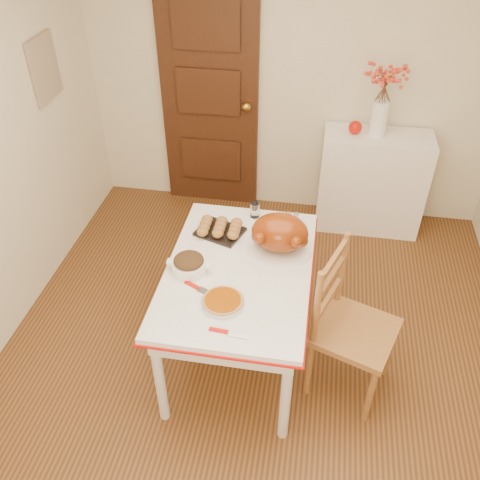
% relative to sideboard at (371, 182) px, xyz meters
% --- Properties ---
extents(floor, '(3.50, 4.00, 0.00)m').
position_rel_sideboard_xyz_m(floor, '(-0.76, -1.78, -0.45)').
color(floor, '#422812').
rests_on(floor, ground).
extents(wall_back, '(3.50, 0.00, 2.50)m').
position_rel_sideboard_xyz_m(wall_back, '(-0.76, 0.22, 0.80)').
color(wall_back, beige).
rests_on(wall_back, ground).
extents(door_back, '(0.85, 0.06, 2.06)m').
position_rel_sideboard_xyz_m(door_back, '(-1.46, 0.19, 0.58)').
color(door_back, black).
rests_on(door_back, ground).
extents(photo_board, '(0.03, 0.35, 0.45)m').
position_rel_sideboard_xyz_m(photo_board, '(-2.49, -0.58, 1.05)').
color(photo_board, tan).
rests_on(photo_board, ground).
extents(sideboard, '(0.89, 0.40, 0.89)m').
position_rel_sideboard_xyz_m(sideboard, '(0.00, 0.00, 0.00)').
color(sideboard, white).
rests_on(sideboard, floor).
extents(kitchen_table, '(0.88, 1.29, 0.77)m').
position_rel_sideboard_xyz_m(kitchen_table, '(-0.88, -1.68, -0.06)').
color(kitchen_table, white).
rests_on(kitchen_table, floor).
extents(chair_oak, '(0.58, 0.58, 1.03)m').
position_rel_sideboard_xyz_m(chair_oak, '(-0.15, -1.81, 0.07)').
color(chair_oak, '#A26433').
rests_on(chair_oak, floor).
extents(berry_vase, '(0.31, 0.31, 0.60)m').
position_rel_sideboard_xyz_m(berry_vase, '(-0.03, 0.00, 0.75)').
color(berry_vase, white).
rests_on(berry_vase, sideboard).
extents(apple, '(0.11, 0.11, 0.11)m').
position_rel_sideboard_xyz_m(apple, '(-0.21, 0.00, 0.50)').
color(apple, red).
rests_on(apple, sideboard).
extents(turkey_platter, '(0.44, 0.37, 0.26)m').
position_rel_sideboard_xyz_m(turkey_platter, '(-0.66, -1.47, 0.46)').
color(turkey_platter, '#7C2501').
rests_on(turkey_platter, kitchen_table).
extents(pumpkin_pie, '(0.27, 0.27, 0.05)m').
position_rel_sideboard_xyz_m(pumpkin_pie, '(-0.92, -1.99, 0.35)').
color(pumpkin_pie, '#893A00').
rests_on(pumpkin_pie, kitchen_table).
extents(stuffing_dish, '(0.32, 0.29, 0.10)m').
position_rel_sideboard_xyz_m(stuffing_dish, '(-1.17, -1.75, 0.38)').
color(stuffing_dish, '#4F351A').
rests_on(stuffing_dish, kitchen_table).
extents(rolls_tray, '(0.34, 0.30, 0.08)m').
position_rel_sideboard_xyz_m(rolls_tray, '(-1.06, -1.35, 0.37)').
color(rolls_tray, '#9B652E').
rests_on(rolls_tray, kitchen_table).
extents(pie_server, '(0.22, 0.08, 0.01)m').
position_rel_sideboard_xyz_m(pie_server, '(-0.84, -2.19, 0.33)').
color(pie_server, silver).
rests_on(pie_server, kitchen_table).
extents(carving_knife, '(0.28, 0.18, 0.01)m').
position_rel_sideboard_xyz_m(carving_knife, '(-1.04, -1.91, 0.33)').
color(carving_knife, silver).
rests_on(carving_knife, kitchen_table).
extents(drinking_glass, '(0.08, 0.08, 0.11)m').
position_rel_sideboard_xyz_m(drinking_glass, '(-0.86, -1.13, 0.38)').
color(drinking_glass, white).
rests_on(drinking_glass, kitchen_table).
extents(shaker_pair, '(0.09, 0.05, 0.09)m').
position_rel_sideboard_xyz_m(shaker_pair, '(-0.61, -1.18, 0.37)').
color(shaker_pair, white).
rests_on(shaker_pair, kitchen_table).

